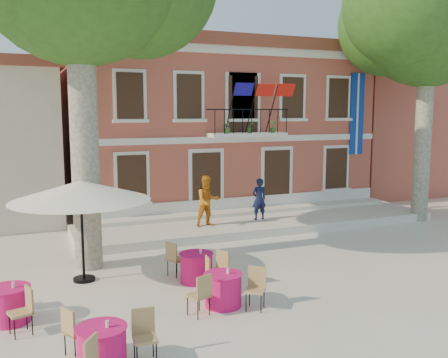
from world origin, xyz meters
TOP-DOWN VIEW (x-y plane):
  - ground at (0.00, 0.00)m, footprint 90.00×90.00m
  - main_building at (2.00, 9.99)m, footprint 13.50×9.59m
  - neighbor_east at (14.00, 11.00)m, footprint 9.40×9.40m
  - terrace at (2.00, 4.40)m, footprint 14.00×3.40m
  - plane_tree_east at (8.54, 2.88)m, footprint 5.57×5.57m
  - patio_umbrella at (-5.08, 0.54)m, footprint 3.59×3.59m
  - pedestrian_navy at (1.90, 4.25)m, footprint 0.59×0.40m
  - pedestrian_orange at (-0.30, 3.96)m, footprint 0.92×0.73m
  - cafe_table_0 at (-6.86, -1.57)m, footprint 0.94×1.96m
  - cafe_table_1 at (-2.34, -2.47)m, footprint 1.85×1.74m
  - cafe_table_2 at (-5.36, -4.29)m, footprint 1.69×1.87m
  - cafe_table_3 at (-2.37, -0.69)m, footprint 1.23×1.91m

SIDE VIEW (x-z plane):
  - ground at x=0.00m, z-range 0.00..0.00m
  - terrace at x=2.00m, z-range 0.00..0.30m
  - cafe_table_0 at x=-6.86m, z-range -0.05..0.90m
  - cafe_table_3 at x=-2.37m, z-range -0.05..0.90m
  - cafe_table_1 at x=-2.34m, z-range -0.05..0.90m
  - cafe_table_2 at x=-5.36m, z-range -0.05..0.90m
  - pedestrian_navy at x=1.90m, z-range 0.30..1.90m
  - pedestrian_orange at x=-0.30m, z-range 0.30..2.15m
  - patio_umbrella at x=-5.08m, z-range 1.06..3.73m
  - neighbor_east at x=14.00m, z-range 0.02..6.42m
  - main_building at x=2.00m, z-range 0.03..7.53m
  - plane_tree_east at x=8.54m, z-range 2.61..13.55m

